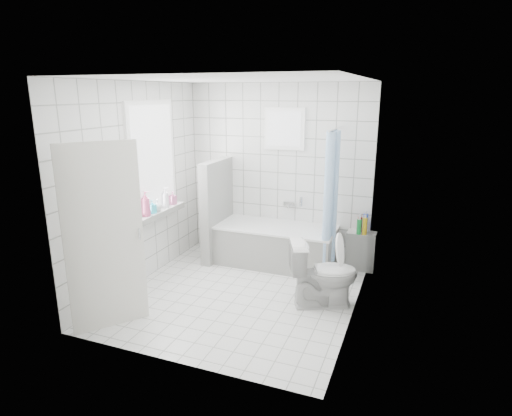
% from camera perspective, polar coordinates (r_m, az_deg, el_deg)
% --- Properties ---
extents(ground, '(3.00, 3.00, 0.00)m').
position_cam_1_polar(ground, '(5.49, -2.25, -11.46)').
color(ground, white).
rests_on(ground, ground).
extents(ceiling, '(3.00, 3.00, 0.00)m').
position_cam_1_polar(ceiling, '(4.91, -2.58, 16.80)').
color(ceiling, white).
rests_on(ceiling, ground).
extents(wall_back, '(2.80, 0.02, 2.60)m').
position_cam_1_polar(wall_back, '(6.42, 2.94, 4.75)').
color(wall_back, white).
rests_on(wall_back, ground).
extents(wall_front, '(2.80, 0.02, 2.60)m').
position_cam_1_polar(wall_front, '(3.77, -11.51, -3.08)').
color(wall_front, white).
rests_on(wall_front, ground).
extents(wall_left, '(0.02, 3.00, 2.60)m').
position_cam_1_polar(wall_left, '(5.73, -15.37, 2.96)').
color(wall_left, white).
rests_on(wall_left, ground).
extents(wall_right, '(0.02, 3.00, 2.60)m').
position_cam_1_polar(wall_right, '(4.68, 13.53, 0.40)').
color(wall_right, white).
rests_on(wall_right, ground).
extents(window_left, '(0.01, 0.90, 1.40)m').
position_cam_1_polar(window_left, '(5.90, -13.50, 6.38)').
color(window_left, white).
rests_on(window_left, wall_left).
extents(window_back, '(0.50, 0.01, 0.50)m').
position_cam_1_polar(window_back, '(6.26, 3.77, 10.47)').
color(window_back, white).
rests_on(window_back, wall_back).
extents(window_sill, '(0.18, 1.02, 0.08)m').
position_cam_1_polar(window_sill, '(6.02, -12.72, -0.61)').
color(window_sill, white).
rests_on(window_sill, wall_left).
extents(door, '(0.52, 0.66, 2.00)m').
position_cam_1_polar(door, '(4.70, -19.55, -3.84)').
color(door, silver).
rests_on(door, ground).
extents(bathtub, '(1.72, 0.77, 0.58)m').
position_cam_1_polar(bathtub, '(6.31, 2.66, -4.96)').
color(bathtub, white).
rests_on(bathtub, ground).
extents(partition_wall, '(0.15, 0.85, 1.50)m').
position_cam_1_polar(partition_wall, '(6.46, -5.23, -0.24)').
color(partition_wall, white).
rests_on(partition_wall, ground).
extents(tiled_ledge, '(0.40, 0.24, 0.55)m').
position_cam_1_polar(tiled_ledge, '(6.31, 13.80, -5.55)').
color(tiled_ledge, white).
rests_on(tiled_ledge, ground).
extents(toilet, '(0.90, 0.72, 0.80)m').
position_cam_1_polar(toilet, '(5.14, 8.97, -8.64)').
color(toilet, white).
rests_on(toilet, ground).
extents(curtain_rod, '(0.02, 0.80, 0.02)m').
position_cam_1_polar(curtain_rod, '(5.72, 10.55, 10.31)').
color(curtain_rod, silver).
rests_on(curtain_rod, wall_back).
extents(shower_curtain, '(0.14, 0.48, 1.78)m').
position_cam_1_polar(shower_curtain, '(5.73, 9.87, 1.23)').
color(shower_curtain, '#488BD4').
rests_on(shower_curtain, curtain_rod).
extents(tub_faucet, '(0.18, 0.06, 0.06)m').
position_cam_1_polar(tub_faucet, '(6.42, 4.52, 0.60)').
color(tub_faucet, silver).
rests_on(tub_faucet, wall_back).
extents(sill_bottles, '(0.17, 0.79, 0.33)m').
position_cam_1_polar(sill_bottles, '(5.91, -13.16, 0.77)').
color(sill_bottles, silver).
rests_on(sill_bottles, window_sill).
extents(ledge_bottles, '(0.15, 0.18, 0.27)m').
position_cam_1_polar(ledge_bottles, '(6.15, 14.02, -2.23)').
color(ledge_bottles, blue).
rests_on(ledge_bottles, tiled_ledge).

